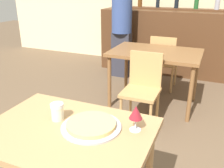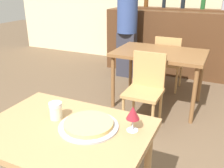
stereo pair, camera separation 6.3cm
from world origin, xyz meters
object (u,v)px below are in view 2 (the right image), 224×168
Objects in this scene: chair_far_side_front at (146,85)px; wine_glass at (133,113)px; cheese_shaker at (56,111)px; pizza_tray at (89,125)px; chair_far_side_back at (168,60)px; person_standing at (127,26)px.

chair_far_side_front is 5.34× the size of wine_glass.
chair_far_side_front is 1.44m from wine_glass.
cheese_shaker is at bearing -96.46° from chair_far_side_front.
pizza_tray is at bearing -1.62° from cheese_shaker.
wine_glass is at bearing -76.05° from chair_far_side_front.
chair_far_side_back is 2.56m from cheese_shaker.
chair_far_side_front is 1.12m from chair_far_side_back.
chair_far_side_back is (-0.00, 1.12, 0.00)m from chair_far_side_front.
chair_far_side_back is at bearing 90.00° from chair_far_side_front.
cheese_shaker is 2.94m from person_standing.
wine_glass is at bearing -67.70° from person_standing.
cheese_shaker is (-0.16, -2.54, 0.32)m from chair_far_side_back.
cheese_shaker is at bearing 178.38° from pizza_tray.
cheese_shaker is 0.70× the size of wine_glass.
wine_glass reaches higher than chair_far_side_front.
chair_far_side_back is at bearing 91.85° from pizza_tray.
person_standing is (-0.81, 1.45, 0.40)m from chair_far_side_front.
person_standing reaches higher than pizza_tray.
person_standing reaches higher than wine_glass.
person_standing is (-0.65, 2.87, 0.08)m from cheese_shaker.
pizza_tray is at bearing -86.70° from chair_far_side_front.
pizza_tray is at bearing -72.73° from person_standing.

